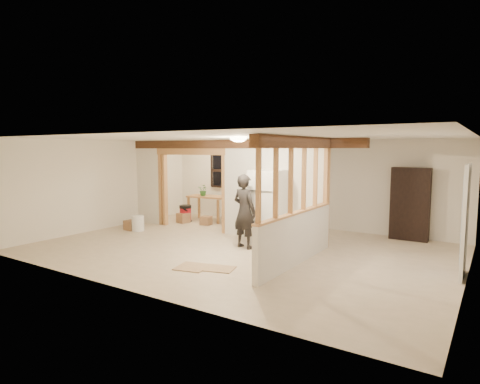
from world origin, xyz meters
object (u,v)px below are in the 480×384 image
Objects in this scene: woman at (244,211)px; bookshelf at (410,204)px; refrigerator at (268,207)px; work_table at (208,208)px; shop_vac at (185,213)px.

bookshelf is (3.01, 2.91, 0.06)m from woman.
refrigerator is 0.98× the size of bookshelf.
bookshelf is (2.78, 2.24, 0.02)m from refrigerator.
refrigerator is at bearing -99.18° from woman.
shop_vac is at bearing -135.79° from work_table.
shop_vac is at bearing -18.73° from woman.
refrigerator is 1.40× the size of work_table.
woman is 3.19× the size of shop_vac.
woman is 0.94× the size of bookshelf.
refrigerator is at bearing -141.09° from bookshelf.
woman reaches higher than shop_vac.
shop_vac is (-0.46, -0.56, -0.13)m from work_table.
bookshelf is (6.30, 1.12, 0.64)m from shop_vac.
bookshelf is at bearing -126.19° from woman.
refrigerator is 1.04× the size of woman.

